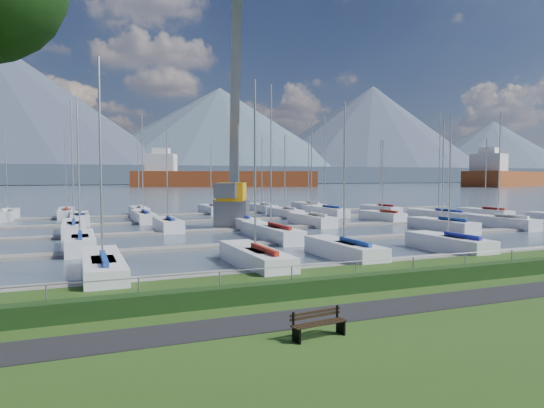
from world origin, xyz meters
TOP-DOWN VIEW (x-y plane):
  - path at (0.00, -3.00)m, footprint 160.00×2.00m
  - water at (0.00, 260.00)m, footprint 800.00×540.00m
  - hedge at (0.00, -0.40)m, footprint 80.00×0.70m
  - fence at (0.00, 0.00)m, footprint 80.00×0.04m
  - foothill at (0.00, 330.00)m, footprint 900.00×80.00m
  - mountains at (7.35, 404.62)m, footprint 1190.00×360.00m
  - docks at (0.00, 26.00)m, footprint 90.00×41.60m
  - bench_left at (-5.37, -4.96)m, footprint 1.84×0.65m
  - crane at (2.80, 29.75)m, footprint 6.30×13.47m
  - cargo_ship_mid at (53.78, 219.07)m, footprint 92.10×46.16m
  - cargo_ship_east at (198.87, 174.69)m, footprint 79.87×50.22m
  - sailboat_fleet at (-2.31, 30.23)m, footprint 75.90×49.59m

SIDE VIEW (x-z plane):
  - water at x=0.00m, z-range -0.50..-0.30m
  - docks at x=0.00m, z-range -0.34..-0.09m
  - path at x=0.00m, z-range -0.01..0.03m
  - hedge at x=0.00m, z-range 0.00..0.70m
  - bench_left at x=-5.37m, z-range -0.01..0.84m
  - fence at x=0.00m, z-range 1.18..1.22m
  - cargo_ship_mid at x=53.78m, z-range -7.13..14.37m
  - cargo_ship_east at x=198.87m, z-range -6.99..14.51m
  - crane at x=2.80m, z-range -5.85..16.50m
  - sailboat_fleet at x=-2.31m, z-range -1.28..11.98m
  - foothill at x=0.00m, z-range 0.00..12.00m
  - mountains at x=7.35m, z-range -10.82..104.18m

